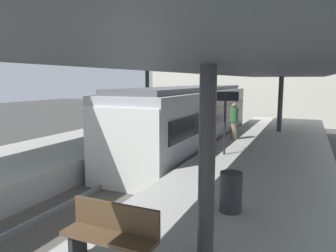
{
  "coord_description": "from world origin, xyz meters",
  "views": [
    {
      "loc": [
        5.06,
        -9.08,
        3.58
      ],
      "look_at": [
        -0.4,
        3.15,
        1.63
      ],
      "focal_mm": 33.44,
      "sensor_mm": 36.0,
      "label": 1
    }
  ],
  "objects_px": {
    "commuter_train": "(190,120)",
    "litter_bin": "(231,192)",
    "platform_sign": "(225,109)",
    "platform_bench": "(111,233)",
    "passenger_far_end": "(126,111)",
    "passenger_mid_platform": "(148,115)",
    "passenger_near_bench": "(234,121)"
  },
  "relations": [
    {
      "from": "platform_sign",
      "to": "litter_bin",
      "type": "bearing_deg",
      "value": -74.58
    },
    {
      "from": "litter_bin",
      "to": "passenger_near_bench",
      "type": "relative_size",
      "value": 0.49
    },
    {
      "from": "commuter_train",
      "to": "passenger_far_end",
      "type": "bearing_deg",
      "value": 167.45
    },
    {
      "from": "passenger_mid_platform",
      "to": "litter_bin",
      "type": "bearing_deg",
      "value": -53.04
    },
    {
      "from": "platform_bench",
      "to": "passenger_mid_platform",
      "type": "relative_size",
      "value": 0.88
    },
    {
      "from": "platform_bench",
      "to": "passenger_near_bench",
      "type": "height_order",
      "value": "passenger_near_bench"
    },
    {
      "from": "passenger_far_end",
      "to": "litter_bin",
      "type": "bearing_deg",
      "value": -48.4
    },
    {
      "from": "platform_sign",
      "to": "passenger_near_bench",
      "type": "relative_size",
      "value": 1.36
    },
    {
      "from": "platform_sign",
      "to": "passenger_mid_platform",
      "type": "bearing_deg",
      "value": 144.73
    },
    {
      "from": "commuter_train",
      "to": "litter_bin",
      "type": "relative_size",
      "value": 15.19
    },
    {
      "from": "commuter_train",
      "to": "passenger_mid_platform",
      "type": "xyz_separation_m",
      "value": [
        -2.34,
        0.21,
        0.1
      ]
    },
    {
      "from": "passenger_near_bench",
      "to": "platform_sign",
      "type": "bearing_deg",
      "value": -83.67
    },
    {
      "from": "litter_bin",
      "to": "passenger_mid_platform",
      "type": "height_order",
      "value": "passenger_mid_platform"
    },
    {
      "from": "platform_bench",
      "to": "platform_sign",
      "type": "bearing_deg",
      "value": 91.37
    },
    {
      "from": "commuter_train",
      "to": "litter_bin",
      "type": "distance_m",
      "value": 8.78
    },
    {
      "from": "passenger_near_bench",
      "to": "passenger_far_end",
      "type": "bearing_deg",
      "value": 170.14
    },
    {
      "from": "passenger_far_end",
      "to": "commuter_train",
      "type": "bearing_deg",
      "value": -12.55
    },
    {
      "from": "litter_bin",
      "to": "commuter_train",
      "type": "bearing_deg",
      "value": 115.5
    },
    {
      "from": "commuter_train",
      "to": "platform_bench",
      "type": "distance_m",
      "value": 10.73
    },
    {
      "from": "commuter_train",
      "to": "litter_bin",
      "type": "xyz_separation_m",
      "value": [
        3.78,
        -7.92,
        -0.33
      ]
    },
    {
      "from": "platform_sign",
      "to": "litter_bin",
      "type": "relative_size",
      "value": 2.76
    },
    {
      "from": "platform_bench",
      "to": "platform_sign",
      "type": "relative_size",
      "value": 0.63
    },
    {
      "from": "platform_bench",
      "to": "passenger_far_end",
      "type": "bearing_deg",
      "value": 120.66
    },
    {
      "from": "platform_bench",
      "to": "litter_bin",
      "type": "relative_size",
      "value": 1.75
    },
    {
      "from": "platform_sign",
      "to": "passenger_mid_platform",
      "type": "height_order",
      "value": "platform_sign"
    },
    {
      "from": "commuter_train",
      "to": "platform_bench",
      "type": "height_order",
      "value": "commuter_train"
    },
    {
      "from": "platform_sign",
      "to": "litter_bin",
      "type": "height_order",
      "value": "platform_sign"
    },
    {
      "from": "passenger_near_bench",
      "to": "platform_bench",
      "type": "bearing_deg",
      "value": -87.16
    },
    {
      "from": "commuter_train",
      "to": "passenger_near_bench",
      "type": "distance_m",
      "value": 2.15
    },
    {
      "from": "platform_sign",
      "to": "commuter_train",
      "type": "bearing_deg",
      "value": 127.77
    },
    {
      "from": "platform_bench",
      "to": "litter_bin",
      "type": "bearing_deg",
      "value": 65.48
    },
    {
      "from": "platform_sign",
      "to": "passenger_far_end",
      "type": "xyz_separation_m",
      "value": [
        -6.53,
        4.1,
        -0.72
      ]
    }
  ]
}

